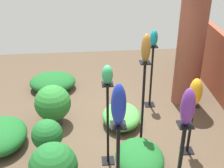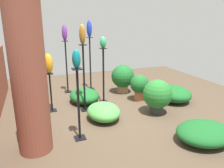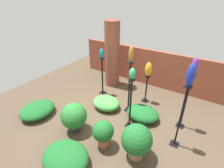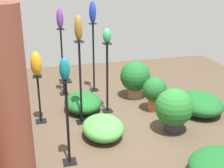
% 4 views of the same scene
% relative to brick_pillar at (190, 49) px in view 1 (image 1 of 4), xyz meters
% --- Properties ---
extents(ground_plane, '(8.00, 8.00, 0.00)m').
position_rel_brick_pillar_xyz_m(ground_plane, '(1.12, -1.90, -1.18)').
color(ground_plane, '#4C3D2D').
extents(brick_pillar, '(0.53, 0.53, 2.36)m').
position_rel_brick_pillar_xyz_m(brick_pillar, '(0.00, 0.00, 0.00)').
color(brick_pillar, brown).
rests_on(brick_pillar, ground).
extents(pedestal_teal, '(0.20, 0.20, 1.31)m').
position_rel_brick_pillar_xyz_m(pedestal_teal, '(0.09, -0.76, -0.58)').
color(pedestal_teal, black).
rests_on(pedestal_teal, ground).
extents(pedestal_amber, '(0.20, 0.20, 0.92)m').
position_rel_brick_pillar_xyz_m(pedestal_amber, '(1.57, -0.41, -0.77)').
color(pedestal_amber, black).
rests_on(pedestal_amber, ground).
extents(pedestal_jade, '(0.20, 0.20, 1.42)m').
position_rel_brick_pillar_xyz_m(pedestal_jade, '(1.69, -1.74, -0.53)').
color(pedestal_jade, black).
rests_on(pedestal_jade, ground).
extents(pedestal_bronze, '(0.20, 0.20, 1.56)m').
position_rel_brick_pillar_xyz_m(pedestal_bronze, '(1.34, -1.16, -0.46)').
color(pedestal_bronze, black).
rests_on(pedestal_bronze, ground).
extents(art_vase_teal, '(0.14, 0.14, 0.32)m').
position_rel_brick_pillar_xyz_m(art_vase_teal, '(0.09, -0.76, 0.28)').
color(art_vase_teal, '#0F727A').
rests_on(art_vase_teal, pedestal_teal).
extents(art_vase_amber, '(0.21, 0.20, 0.45)m').
position_rel_brick_pillar_xyz_m(art_vase_amber, '(1.57, -0.41, -0.04)').
color(art_vase_amber, orange).
rests_on(art_vase_amber, pedestal_amber).
extents(art_vase_violet, '(0.16, 0.15, 0.44)m').
position_rel_brick_pillar_xyz_m(art_vase_violet, '(2.85, -1.00, 0.56)').
color(art_vase_violet, '#6B2D8C').
rests_on(art_vase_violet, pedestal_violet).
extents(art_vase_jade, '(0.15, 0.15, 0.28)m').
position_rel_brick_pillar_xyz_m(art_vase_jade, '(1.69, -1.74, 0.37)').
color(art_vase_jade, '#2D9356').
rests_on(art_vase_jade, pedestal_jade).
extents(art_vase_bronze, '(0.14, 0.14, 0.44)m').
position_rel_brick_pillar_xyz_m(art_vase_bronze, '(1.34, -1.16, 0.60)').
color(art_vase_bronze, brown).
rests_on(art_vase_bronze, pedestal_bronze).
extents(art_vase_cobalt, '(0.17, 0.16, 0.48)m').
position_rel_brick_pillar_xyz_m(art_vase_cobalt, '(2.90, -1.73, 0.65)').
color(art_vase_cobalt, '#192D9E').
rests_on(art_vase_cobalt, pedestal_cobalt).
extents(potted_plant_near_pillar, '(0.66, 0.66, 0.80)m').
position_rel_brick_pillar_xyz_m(potted_plant_near_pillar, '(0.58, -2.66, -0.74)').
color(potted_plant_near_pillar, '#2D2D33').
rests_on(potted_plant_near_pillar, ground).
extents(potted_plant_front_right, '(0.50, 0.50, 0.70)m').
position_rel_brick_pillar_xyz_m(potted_plant_front_right, '(1.50, -2.68, -0.77)').
color(potted_plant_front_right, '#B25B38').
rests_on(potted_plant_front_right, ground).
extents(potted_plant_mid_right, '(0.67, 0.67, 0.83)m').
position_rel_brick_pillar_xyz_m(potted_plant_mid_right, '(2.26, -2.53, -0.72)').
color(potted_plant_mid_right, '#936B4C').
rests_on(potted_plant_mid_right, ground).
extents(foliage_bed_east, '(0.92, 0.75, 0.35)m').
position_rel_brick_pillar_xyz_m(foliage_bed_east, '(1.86, -1.27, -1.01)').
color(foliage_bed_east, '#195923').
rests_on(foliage_bed_east, ground).
extents(foliage_bed_west, '(0.86, 0.71, 0.35)m').
position_rel_brick_pillar_xyz_m(foliage_bed_west, '(0.70, -1.42, -1.01)').
color(foliage_bed_west, '#479942').
rests_on(foliage_bed_west, ground).
extents(foliage_bed_center, '(1.03, 0.88, 0.40)m').
position_rel_brick_pillar_xyz_m(foliage_bed_center, '(1.14, -3.52, -0.98)').
color(foliage_bed_center, '#195923').
rests_on(foliage_bed_center, ground).
extents(foliage_bed_rear, '(0.86, 1.02, 0.34)m').
position_rel_brick_pillar_xyz_m(foliage_bed_rear, '(-0.78, -2.79, -1.01)').
color(foliage_bed_rear, '#195923').
rests_on(foliage_bed_rear, ground).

